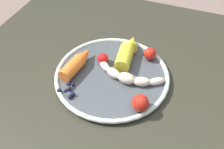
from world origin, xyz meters
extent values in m
cube|color=#313024|center=(0.00, 0.00, 0.72)|extent=(0.93, 0.92, 0.03)
cube|color=#322A24|center=(-0.40, -0.40, 0.35)|extent=(0.05, 0.05, 0.70)
cylinder|color=#444B51|center=(-0.03, -0.02, 0.74)|extent=(0.30, 0.30, 0.01)
torus|color=silver|center=(-0.03, -0.02, 0.74)|extent=(0.31, 0.31, 0.01)
ellipsoid|color=beige|center=(-0.05, -0.04, 0.75)|extent=(0.05, 0.05, 0.02)
ellipsoid|color=beige|center=(-0.03, -0.01, 0.75)|extent=(0.04, 0.05, 0.02)
ellipsoid|color=beige|center=(-0.02, 0.03, 0.76)|extent=(0.03, 0.05, 0.03)
ellipsoid|color=beige|center=(-0.02, 0.07, 0.75)|extent=(0.04, 0.05, 0.02)
ellipsoid|color=beige|center=(-0.04, 0.10, 0.75)|extent=(0.04, 0.05, 0.02)
cylinder|color=orange|center=(0.00, -0.12, 0.76)|extent=(0.08, 0.05, 0.04)
cone|color=orange|center=(-0.06, -0.11, 0.76)|extent=(0.06, 0.04, 0.04)
cylinder|color=yellow|center=(-0.09, 0.00, 0.76)|extent=(0.09, 0.05, 0.04)
cone|color=yellow|center=(-0.16, 0.00, 0.76)|extent=(0.06, 0.05, 0.04)
sphere|color=#191638|center=(0.04, -0.11, 0.75)|extent=(0.01, 0.01, 0.01)
sphere|color=#191638|center=(0.04, -0.10, 0.75)|extent=(0.01, 0.01, 0.01)
sphere|color=#191638|center=(0.06, -0.10, 0.75)|extent=(0.01, 0.01, 0.01)
sphere|color=#191638|center=(0.07, -0.08, 0.75)|extent=(0.01, 0.01, 0.01)
sphere|color=#191638|center=(0.08, -0.08, 0.75)|extent=(0.01, 0.01, 0.01)
sphere|color=#191638|center=(0.07, -0.12, 0.75)|extent=(0.01, 0.01, 0.01)
sphere|color=#191638|center=(0.05, -0.10, 0.76)|extent=(0.01, 0.01, 0.01)
sphere|color=#191638|center=(0.07, -0.10, 0.76)|extent=(0.01, 0.01, 0.01)
sphere|color=red|center=(-0.07, -0.06, 0.76)|extent=(0.03, 0.03, 0.03)
sphere|color=red|center=(0.05, 0.09, 0.76)|extent=(0.04, 0.04, 0.04)
sphere|color=red|center=(-0.13, 0.06, 0.76)|extent=(0.04, 0.04, 0.04)
camera|label=1|loc=(0.40, 0.15, 1.23)|focal=39.63mm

